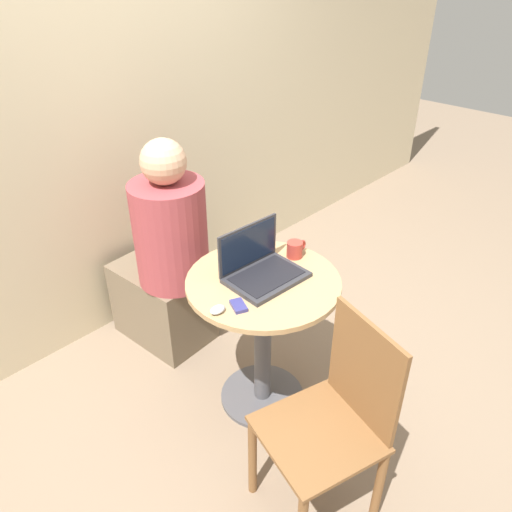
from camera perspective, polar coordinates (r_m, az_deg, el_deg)
name	(u,v)px	position (r m, az deg, el deg)	size (l,w,h in m)	color
ground_plane	(262,396)	(2.69, 0.72, -15.75)	(12.00, 12.00, 0.00)	#7F6B56
back_wall	(105,104)	(2.79, -16.90, 16.28)	(7.00, 0.05, 2.60)	beige
round_table	(263,319)	(2.34, 0.80, -7.26)	(0.69, 0.69, 0.74)	#4C4C51
laptop	(261,268)	(2.20, 0.56, -1.33)	(0.35, 0.27, 0.23)	#2D2D33
cell_phone	(239,306)	(2.04, -2.01, -5.70)	(0.08, 0.10, 0.02)	navy
computer_mouse	(217,310)	(2.02, -4.43, -6.12)	(0.07, 0.05, 0.03)	#B2B2B7
coffee_cup	(295,249)	(2.36, 4.51, 0.79)	(0.12, 0.08, 0.08)	#B2382D
chair_empty	(333,423)	(2.00, 8.77, -18.38)	(0.50, 0.50, 0.90)	brown
person_seated	(166,266)	(2.76, -10.21, -1.09)	(0.40, 0.60, 1.24)	brown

